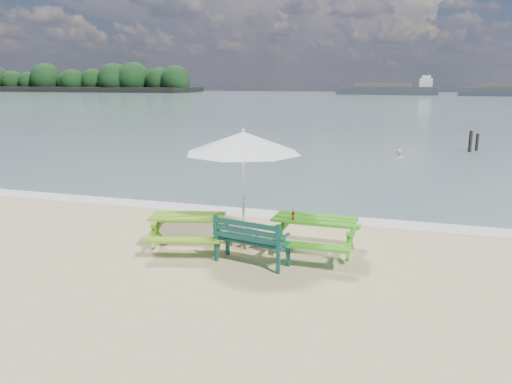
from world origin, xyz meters
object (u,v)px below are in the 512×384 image
(picnic_table_left, at_px, (188,233))
(patio_umbrella, at_px, (243,143))
(beer_bottle, at_px, (293,216))
(swimmer, at_px, (398,165))
(side_table, at_px, (244,238))
(park_bench, at_px, (252,250))
(picnic_table_right, at_px, (314,237))

(picnic_table_left, bearing_deg, patio_umbrella, 27.69)
(beer_bottle, distance_m, swimmer, 15.75)
(side_table, xyz_separation_m, beer_bottle, (1.26, -0.46, 0.74))
(swimmer, bearing_deg, side_table, -101.24)
(picnic_table_left, height_order, beer_bottle, beer_bottle)
(picnic_table_left, height_order, park_bench, park_bench)
(park_bench, distance_m, side_table, 1.19)
(picnic_table_left, height_order, side_table, picnic_table_left)
(side_table, height_order, swimmer, swimmer)
(beer_bottle, bearing_deg, side_table, 159.75)
(patio_umbrella, bearing_deg, picnic_table_right, -6.33)
(swimmer, bearing_deg, beer_bottle, -96.40)
(side_table, bearing_deg, picnic_table_left, -152.31)
(patio_umbrella, bearing_deg, picnic_table_left, -152.31)
(swimmer, bearing_deg, picnic_table_right, -94.98)
(swimmer, bearing_deg, park_bench, -98.68)
(picnic_table_right, height_order, side_table, picnic_table_right)
(beer_bottle, bearing_deg, picnic_table_right, 33.88)
(beer_bottle, height_order, swimmer, beer_bottle)
(picnic_table_left, xyz_separation_m, patio_umbrella, (1.12, 0.59, 2.00))
(picnic_table_right, relative_size, side_table, 2.89)
(beer_bottle, bearing_deg, swimmer, 83.60)
(picnic_table_right, distance_m, side_table, 1.70)
(park_bench, relative_size, side_table, 2.37)
(picnic_table_right, bearing_deg, beer_bottle, -146.12)
(park_bench, relative_size, beer_bottle, 6.96)
(picnic_table_right, bearing_deg, swimmer, 85.02)
(picnic_table_right, height_order, park_bench, park_bench)
(patio_umbrella, bearing_deg, beer_bottle, -20.25)
(park_bench, bearing_deg, swimmer, 81.32)
(beer_bottle, bearing_deg, park_bench, -140.46)
(picnic_table_right, xyz_separation_m, side_table, (-1.67, 0.19, -0.22))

